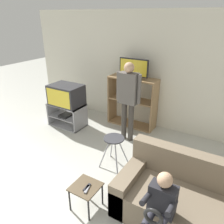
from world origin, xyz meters
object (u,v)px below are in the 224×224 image
Objects in this scene: television_flat at (134,69)px; remote_control_white at (87,189)px; remote_control_black at (87,187)px; snack_table at (86,189)px; tv_stand at (67,115)px; person_seated_child at (160,207)px; couch at (193,204)px; person_standing_adult at (128,95)px; television_main at (66,95)px; media_shelf at (132,102)px; folding_stool at (114,143)px.

television_flat reaches higher than remote_control_white.
remote_control_black and remote_control_white have the same top height.
snack_table is 2.62× the size of remote_control_white.
tv_stand is 1.25× the size of television_flat.
remote_control_white is at bearing -177.14° from person_seated_child.
television_flat is at bearing 132.58° from couch.
person_seated_child is at bearing -13.29° from remote_control_white.
couch is 2.31m from person_standing_adult.
tv_stand is at bearing -162.35° from television_main.
media_shelf is 0.62× the size of couch.
remote_control_black is at bearing 109.75° from remote_control_white.
media_shelf is at bearing 102.92° from snack_table.
remote_control_black is (0.19, -1.03, -0.08)m from folding_stool.
folding_stool is at bearing -76.79° from person_standing_adult.
person_seated_child reaches higher than remote_control_black.
folding_stool is (0.42, -1.56, -0.92)m from television_flat.
remote_control_white is (1.98, -1.82, 0.12)m from tv_stand.
person_standing_adult is at bearing 139.78° from couch.
person_seated_child reaches higher than remote_control_white.
person_seated_child is at bearing -0.65° from remote_control_black.
folding_stool is at bearing 161.59° from couch.
person_seated_child is (2.92, -1.78, -0.21)m from television_main.
person_standing_adult is at bearing -72.02° from television_flat.
television_main reaches higher than remote_control_black.
tv_stand is at bearing 137.26° from snack_table.
television_main is 1.55m from media_shelf.
couch is 1.15× the size of person_standing_adult.
tv_stand reaches higher than remote_control_black.
person_seated_child is (1.60, -2.57, -0.82)m from television_flat.
folding_stool is (1.76, -0.76, 0.20)m from tv_stand.
media_shelf is 3.14× the size of snack_table.
person_seated_child is (2.94, -1.77, 0.31)m from tv_stand.
television_main is 0.45× the size of person_standing_adult.
television_flat reaches higher than snack_table.
tv_stand is 0.88× the size of person_seated_child.
media_shelf is at bearing 119.62° from television_flat.
tv_stand is at bearing -148.09° from media_shelf.
television_flat is 2.84m from remote_control_black.
television_main is at bearing 17.65° from tv_stand.
television_flat reaches higher than couch.
remote_control_white is 0.07× the size of couch.
remote_control_white is (1.95, -1.83, -0.39)m from television_main.
remote_control_white is 0.98m from person_seated_child.
television_main is at bearing 135.24° from remote_control_black.
snack_table is (0.60, -2.60, -0.28)m from media_shelf.
tv_stand is at bearing 135.68° from remote_control_black.
television_flat reaches higher than person_seated_child.
remote_control_black is (0.61, -2.59, -1.00)m from television_flat.
tv_stand is at bearing -149.33° from television_flat.
person_seated_child is at bearing -118.06° from couch.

